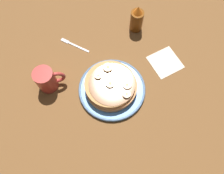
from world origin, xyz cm
name	(u,v)px	position (x,y,z in cm)	size (l,w,h in cm)	color
ground_plane	(112,91)	(0.00, 0.00, -1.50)	(140.00, 140.00, 3.00)	brown
plate	(112,89)	(0.00, 0.00, 0.80)	(24.47, 24.47, 1.48)	#3F72B2
pancake_stack	(111,85)	(-0.29, 0.42, 3.34)	(18.71, 18.18, 4.23)	tan
banana_slice_0	(110,85)	(-0.66, -0.42, 5.75)	(3.13, 3.13, 0.95)	#FCE8B5
banana_slice_1	(98,76)	(-4.04, 3.92, 5.75)	(2.62, 2.62, 0.95)	#FAEABB
banana_slice_2	(127,85)	(4.91, -1.78, 5.68)	(3.13, 3.13, 0.82)	#FCE3C2
banana_slice_3	(107,68)	(-0.47, 6.38, 5.75)	(3.56, 3.56, 0.97)	#F9E5B3
banana_slice_4	(127,94)	(3.83, -5.11, 5.79)	(2.80, 2.80, 1.04)	#F4E3BD
coffee_mug	(47,79)	(-21.89, 7.30, 4.86)	(10.48, 7.03, 9.44)	#B23833
napkin	(165,62)	(22.90, 6.46, 0.15)	(11.00, 11.00, 0.30)	beige
fork	(73,44)	(-10.65, 22.89, 0.25)	(10.41, 9.32, 0.50)	silver
syrup_bottle	(137,19)	(16.14, 25.08, 5.39)	(5.19, 5.19, 12.15)	brown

